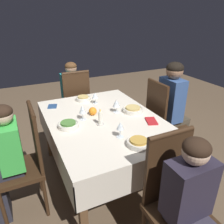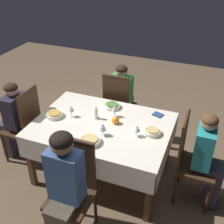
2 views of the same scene
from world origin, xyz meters
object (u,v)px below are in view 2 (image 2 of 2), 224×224
at_px(person_child_dark, 13,118).
at_px(wine_glass_south, 103,127).
at_px(bowl_west, 55,115).
at_px(chair_west, 25,124).
at_px(candle_centerpiece, 96,114).
at_px(chair_east, 191,158).
at_px(person_adult_denim, 63,187).
at_px(napkin_red_folded, 64,139).
at_px(orange_fruit, 115,120).
at_px(wine_glass_north, 114,109).
at_px(napkin_spare_side, 158,115).
at_px(dining_table, 102,130).
at_px(person_child_green, 122,96).
at_px(chair_north, 118,104).
at_px(wine_glass_west, 71,109).
at_px(person_child_teal, 208,158).
at_px(bowl_east, 153,132).
at_px(bowl_north, 112,106).
at_px(wine_glass_east, 137,129).
at_px(bowl_south, 90,141).
at_px(chair_south, 73,186).

bearing_deg(person_child_dark, wine_glass_south, 85.76).
bearing_deg(bowl_west, chair_west, -175.36).
distance_m(person_child_dark, candle_centerpiece, 1.09).
height_order(chair_east, person_adult_denim, person_adult_denim).
bearing_deg(napkin_red_folded, orange_fruit, 49.68).
relative_size(wine_glass_north, napkin_spare_side, 1.13).
bearing_deg(wine_glass_south, chair_west, 175.10).
xyz_separation_m(chair_east, person_adult_denim, (-0.96, -0.95, 0.14)).
bearing_deg(dining_table, person_child_green, 95.64).
height_order(dining_table, napkin_red_folded, napkin_red_folded).
distance_m(chair_west, chair_north, 1.26).
bearing_deg(wine_glass_west, chair_north, 68.94).
height_order(person_child_teal, bowl_east, person_child_teal).
height_order(wine_glass_west, wine_glass_north, wine_glass_north).
xyz_separation_m(bowl_east, orange_fruit, (-0.44, 0.04, 0.01)).
relative_size(bowl_north, napkin_spare_side, 1.41).
bearing_deg(napkin_spare_side, person_child_green, 139.23).
distance_m(wine_glass_east, napkin_red_folded, 0.76).
xyz_separation_m(wine_glass_west, bowl_east, (0.96, 0.01, -0.08)).
relative_size(chair_east, bowl_south, 4.70).
height_order(chair_south, person_child_teal, person_child_teal).
distance_m(chair_south, bowl_west, 0.97).
bearing_deg(bowl_north, person_child_dark, -157.83).
bearing_deg(napkin_spare_side, bowl_east, -84.62).
height_order(chair_north, person_adult_denim, person_adult_denim).
height_order(person_adult_denim, bowl_east, person_adult_denim).
relative_size(wine_glass_south, orange_fruit, 1.78).
xyz_separation_m(chair_north, chair_east, (1.09, -0.77, 0.00)).
distance_m(bowl_west, candle_centerpiece, 0.49).
xyz_separation_m(chair_south, wine_glass_west, (-0.43, 0.80, 0.29)).
xyz_separation_m(dining_table, bowl_north, (-0.02, 0.37, 0.11)).
bearing_deg(orange_fruit, wine_glass_south, -100.42).
bearing_deg(bowl_south, wine_glass_west, 138.17).
bearing_deg(chair_south, wine_glass_east, 61.73).
bearing_deg(wine_glass_east, wine_glass_west, 173.74).
distance_m(chair_south, person_child_teal, 1.37).
distance_m(chair_south, bowl_north, 1.18).
bearing_deg(napkin_spare_side, person_child_teal, -32.38).
height_order(chair_east, orange_fruit, chair_east).
xyz_separation_m(candle_centerpiece, napkin_red_folded, (-0.16, -0.48, -0.06)).
relative_size(bowl_north, wine_glass_east, 1.47).
bearing_deg(person_child_dark, chair_south, 60.34).
bearing_deg(chair_north, wine_glass_east, 121.12).
distance_m(chair_west, person_adult_denim, 1.35).
bearing_deg(chair_west, napkin_spare_side, 108.14).
xyz_separation_m(chair_west, person_adult_denim, (1.04, -0.84, 0.14)).
bearing_deg(bowl_north, chair_north, 99.77).
bearing_deg(chair_west, person_child_green, 139.15).
distance_m(person_adult_denim, bowl_south, 0.59).
relative_size(candle_centerpiece, napkin_spare_side, 1.18).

